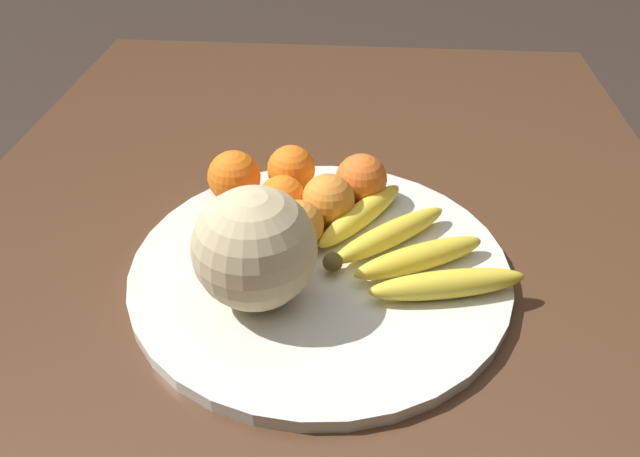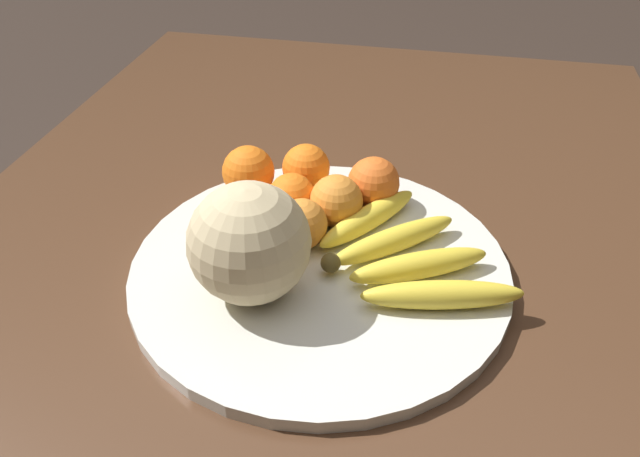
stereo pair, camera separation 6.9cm
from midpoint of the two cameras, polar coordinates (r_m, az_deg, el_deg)
name	(u,v)px [view 2 (the right image)]	position (r m, az deg, el deg)	size (l,w,h in m)	color
kitchen_table	(316,313)	(0.82, 2.09, -7.82)	(1.43, 0.99, 0.75)	#4C301E
fruit_bowl	(320,268)	(0.73, 2.73, -3.72)	(0.44, 0.44, 0.02)	silver
melon	(249,243)	(0.65, -3.46, -1.45)	(0.13, 0.13, 0.13)	beige
banana_bunch	(390,242)	(0.74, 9.10, -1.31)	(0.27, 0.27, 0.03)	brown
orange_front_left	(292,196)	(0.78, -0.08, 2.88)	(0.06, 0.06, 0.06)	orange
orange_front_right	(248,172)	(0.82, -4.18, 5.12)	(0.07, 0.07, 0.07)	orange
orange_mid_center	(374,183)	(0.81, 7.38, 4.09)	(0.07, 0.07, 0.07)	orange
orange_back_left	(238,219)	(0.74, -4.91, 0.77)	(0.06, 0.06, 0.06)	orange
orange_back_right	(336,201)	(0.77, 4.08, 2.44)	(0.07, 0.07, 0.07)	orange
orange_top_small	(302,225)	(0.73, 1.01, 0.23)	(0.06, 0.06, 0.06)	orange
orange_side_extra	(306,168)	(0.83, 1.10, 5.50)	(0.06, 0.06, 0.06)	orange
produce_tag	(297,229)	(0.77, 0.45, -0.10)	(0.08, 0.07, 0.00)	white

